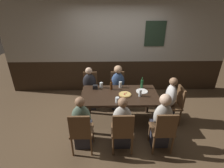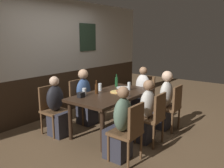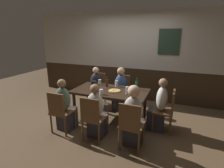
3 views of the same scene
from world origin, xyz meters
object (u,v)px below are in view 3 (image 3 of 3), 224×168
(dining_table, at_px, (110,94))
(pint_glass_amber, at_px, (117,84))
(plate_white_large, at_px, (133,91))
(person_right_near, at_px, (133,120))
(condiment_caddy, at_px, (94,83))
(chair_mid_far, at_px, (122,90))
(person_left_far, at_px, (96,90))
(person_mid_near, at_px, (97,115))
(tumbler_short, at_px, (127,91))
(chair_head_east, at_px, (167,109))
(person_mid_far, at_px, (120,92))
(pint_glass_stout, at_px, (100,82))
(beer_bottle_brown, at_px, (107,83))
(chair_right_near, at_px, (131,124))
(beer_bottle_green, at_px, (137,85))
(person_head_east, at_px, (159,109))
(beer_glass_half, at_px, (101,92))
(pizza, at_px, (114,91))
(person_left_near, at_px, (65,109))
(chair_mid_near, at_px, (93,116))
(chair_left_far, at_px, (98,87))
(chair_left_near, at_px, (60,110))

(dining_table, height_order, pint_glass_amber, pint_glass_amber)
(plate_white_large, bearing_deg, person_right_near, -74.32)
(condiment_caddy, bearing_deg, chair_mid_far, 47.24)
(person_right_near, height_order, person_left_far, person_right_near)
(person_mid_near, distance_m, tumbler_short, 0.82)
(chair_head_east, distance_m, person_mid_far, 1.42)
(pint_glass_stout, bearing_deg, tumbler_short, -26.23)
(pint_glass_amber, bearing_deg, beer_bottle_brown, -156.19)
(chair_right_near, height_order, person_left_far, person_left_far)
(pint_glass_amber, relative_size, beer_bottle_green, 0.55)
(person_head_east, xyz_separation_m, beer_glass_half, (-1.15, -0.32, 0.32))
(tumbler_short, relative_size, beer_bottle_brown, 0.63)
(pint_glass_stout, relative_size, tumbler_short, 0.84)
(person_mid_near, bearing_deg, beer_bottle_green, 61.87)
(person_head_east, bearing_deg, dining_table, 180.00)
(person_right_near, bearing_deg, condiment_caddy, 142.89)
(chair_right_near, height_order, plate_white_large, chair_right_near)
(dining_table, height_order, chair_right_near, chair_right_near)
(person_left_far, bearing_deg, pizza, -40.61)
(pint_glass_amber, height_order, beer_glass_half, pint_glass_amber)
(person_left_near, xyz_separation_m, beer_bottle_green, (1.26, 0.99, 0.39))
(condiment_caddy, bearing_deg, chair_head_east, -8.52)
(chair_mid_far, xyz_separation_m, beer_bottle_brown, (-0.18, -0.63, 0.34))
(chair_mid_near, height_order, person_right_near, person_right_near)
(chair_left_far, relative_size, beer_bottle_brown, 3.55)
(dining_table, height_order, pint_glass_stout, pint_glass_stout)
(pint_glass_amber, bearing_deg, person_right_near, -55.71)
(chair_head_east, height_order, pint_glass_stout, chair_head_east)
(pint_glass_stout, distance_m, condiment_caddy, 0.15)
(pint_glass_amber, distance_m, tumbler_short, 0.57)
(dining_table, relative_size, plate_white_large, 6.38)
(person_mid_far, bearing_deg, person_left_near, -117.67)
(beer_bottle_green, bearing_deg, condiment_caddy, -178.67)
(chair_right_near, bearing_deg, pint_glass_amber, 120.47)
(chair_right_near, relative_size, beer_bottle_brown, 3.55)
(chair_left_near, height_order, beer_bottle_green, beer_bottle_green)
(person_mid_far, height_order, pint_glass_amber, person_mid_far)
(chair_right_near, xyz_separation_m, plate_white_large, (-0.23, 0.97, 0.25))
(chair_right_near, bearing_deg, pizza, 126.55)
(chair_head_east, bearing_deg, dining_table, 180.00)
(pint_glass_amber, xyz_separation_m, beer_glass_half, (-0.10, -0.65, -0.02))
(chair_mid_near, relative_size, person_left_near, 0.80)
(plate_white_large, bearing_deg, person_mid_near, -121.84)
(person_right_near, xyz_separation_m, beer_glass_half, (-0.80, 0.37, 0.30))
(person_left_near, height_order, beer_bottle_green, person_left_near)
(chair_mid_near, relative_size, pizza, 3.28)
(beer_glass_half, distance_m, condiment_caddy, 0.76)
(pint_glass_stout, distance_m, beer_bottle_brown, 0.25)
(pint_glass_stout, bearing_deg, chair_left_near, -105.18)
(chair_head_east, bearing_deg, chair_left_far, 156.48)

